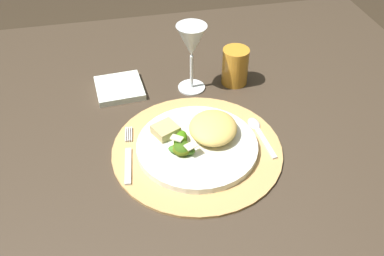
# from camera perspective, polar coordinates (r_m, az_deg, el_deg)

# --- Properties ---
(dining_table) EXTENTS (1.45, 1.07, 0.75)m
(dining_table) POSITION_cam_1_polar(r_m,az_deg,el_deg) (1.04, -3.70, -4.10)
(dining_table) COLOR #3F3225
(dining_table) RESTS_ON ground
(placemat) EXTENTS (0.35, 0.35, 0.01)m
(placemat) POSITION_cam_1_polar(r_m,az_deg,el_deg) (0.90, 0.67, -2.85)
(placemat) COLOR tan
(placemat) RESTS_ON dining_table
(dinner_plate) EXTENTS (0.25, 0.25, 0.01)m
(dinner_plate) POSITION_cam_1_polar(r_m,az_deg,el_deg) (0.89, 0.68, -2.38)
(dinner_plate) COLOR silver
(dinner_plate) RESTS_ON placemat
(pasta_serving) EXTENTS (0.13, 0.14, 0.04)m
(pasta_serving) POSITION_cam_1_polar(r_m,az_deg,el_deg) (0.90, 2.80, 0.06)
(pasta_serving) COLOR #EABF5F
(pasta_serving) RESTS_ON dinner_plate
(salad_greens) EXTENTS (0.06, 0.08, 0.03)m
(salad_greens) POSITION_cam_1_polar(r_m,az_deg,el_deg) (0.87, -1.38, -2.42)
(salad_greens) COLOR #437A24
(salad_greens) RESTS_ON dinner_plate
(bread_piece) EXTENTS (0.06, 0.06, 0.02)m
(bread_piece) POSITION_cam_1_polar(r_m,az_deg,el_deg) (0.91, -3.21, -0.23)
(bread_piece) COLOR tan
(bread_piece) RESTS_ON dinner_plate
(fork) EXTENTS (0.03, 0.17, 0.00)m
(fork) POSITION_cam_1_polar(r_m,az_deg,el_deg) (0.89, -8.40, -3.79)
(fork) COLOR silver
(fork) RESTS_ON placemat
(spoon) EXTENTS (0.02, 0.13, 0.01)m
(spoon) POSITION_cam_1_polar(r_m,az_deg,el_deg) (0.95, 8.71, -0.33)
(spoon) COLOR silver
(spoon) RESTS_ON placemat
(napkin) EXTENTS (0.12, 0.12, 0.02)m
(napkin) POSITION_cam_1_polar(r_m,az_deg,el_deg) (1.08, -9.55, 5.21)
(napkin) COLOR white
(napkin) RESTS_ON dining_table
(wine_glass) EXTENTS (0.07, 0.07, 0.17)m
(wine_glass) POSITION_cam_1_polar(r_m,az_deg,el_deg) (1.01, -0.06, 11.05)
(wine_glass) COLOR silver
(wine_glass) RESTS_ON dining_table
(amber_tumbler) EXTENTS (0.06, 0.06, 0.09)m
(amber_tumbler) POSITION_cam_1_polar(r_m,az_deg,el_deg) (1.08, 5.71, 8.10)
(amber_tumbler) COLOR orange
(amber_tumbler) RESTS_ON dining_table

